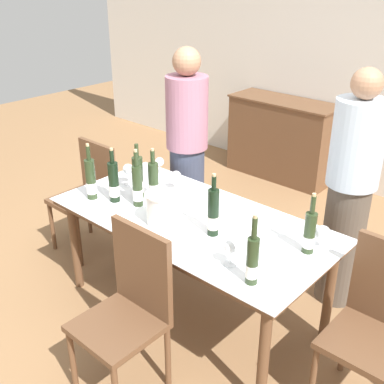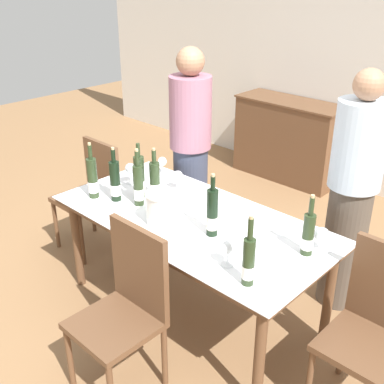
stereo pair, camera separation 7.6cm
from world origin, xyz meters
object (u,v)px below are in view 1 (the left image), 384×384
Objects in this scene: chair_left_end at (89,190)px; wine_bottle_6 at (138,179)px; person_guest_left at (350,194)px; wine_glass_2 at (323,234)px; wine_glass_4 at (128,170)px; dining_table at (192,227)px; wine_bottle_4 at (91,180)px; wine_glass_0 at (160,163)px; chair_near_front at (130,303)px; wine_bottle_1 at (252,261)px; ice_bucket at (162,208)px; wine_glass_1 at (231,248)px; wine_bottle_5 at (137,187)px; wine_bottle_2 at (154,181)px; wine_glass_3 at (176,177)px; person_host at (187,151)px; sideboard_cabinet at (282,139)px; wine_bottle_3 at (309,233)px; chair_right_end at (379,320)px; wine_bottle_0 at (213,213)px; wine_bottle_7 at (114,183)px.

wine_bottle_6 is at bearing -8.36° from chair_left_end.
wine_glass_2 is at bearing -78.60° from person_guest_left.
wine_bottle_6 is 1.27m from wine_glass_2.
person_guest_left reaches higher than wine_glass_4.
wine_bottle_4 reaches higher than dining_table.
chair_near_front reaches higher than wine_glass_0.
wine_bottle_4 is at bearing 177.53° from wine_bottle_1.
wine_glass_1 is at bearing -7.59° from ice_bucket.
chair_near_front is at bearing -46.36° from wine_bottle_5.
ice_bucket is at bearing -35.79° from wine_bottle_2.
wine_bottle_2 is at bearing -95.67° from wine_glass_3.
wine_glass_3 is 0.92× the size of wine_glass_4.
person_host is at bearing 88.16° from wine_glass_4.
chair_left_end reaches higher than wine_glass_3.
person_host is (0.54, 0.60, 0.30)m from chair_left_end.
wine_bottle_1 is 1.37m from wine_bottle_4.
wine_bottle_3 is (1.58, -2.26, 0.41)m from sideboard_cabinet.
wine_glass_1 is 1.23m from wine_glass_4.
chair_right_end is (2.04, -2.31, 0.10)m from sideboard_cabinet.
wine_glass_4 is (-1.18, 0.32, 0.01)m from wine_glass_1.
wine_glass_0 is at bearing 154.25° from wine_bottle_0.
wine_bottle_7 is 0.28m from wine_glass_4.
wine_bottle_7 is (-1.22, 0.14, 0.00)m from wine_bottle_1.
wine_bottle_1 is 1.11m from person_guest_left.
ice_bucket is 0.30m from wine_bottle_5.
wine_glass_2 is 0.90× the size of wine_glass_4.
wine_bottle_3 reaches higher than wine_glass_1.
wine_bottle_1 is 0.43× the size of chair_left_end.
wine_bottle_5 reaches higher than wine_glass_2.
ice_bucket is (0.74, -2.57, 0.40)m from sideboard_cabinet.
wine_glass_0 is at bearing 157.33° from wine_glass_3.
wine_bottle_1 is at bearing -98.46° from wine_bottle_3.
wine_bottle_5 is (-0.61, -0.04, -0.00)m from wine_bottle_0.
wine_bottle_4 is 1.04× the size of wine_bottle_7.
ice_bucket is 0.40m from wine_bottle_6.
wine_bottle_0 is 2.94× the size of wine_glass_0.
wine_glass_2 is (1.24, 0.25, -0.05)m from wine_bottle_6.
person_host reaches higher than wine_glass_2.
wine_bottle_0 is (0.23, -0.07, 0.21)m from dining_table.
ice_bucket reaches higher than wine_glass_3.
ice_bucket is 0.52× the size of wine_bottle_1.
wine_bottle_1 is 2.71× the size of wine_glass_3.
wine_bottle_0 reaches higher than ice_bucket.
wine_bottle_0 is 0.97m from wine_glass_0.
wine_glass_2 is at bearing 11.31° from wine_bottle_6.
person_host reaches higher than wine_bottle_4.
wine_bottle_2 is 1.17m from wine_glass_2.
wine_bottle_7 is at bearing -159.16° from wine_bottle_5.
person_guest_left reaches higher than wine_bottle_1.
chair_near_front is at bearing -125.95° from wine_bottle_3.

